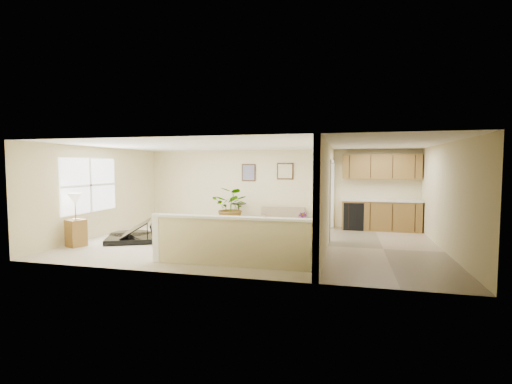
% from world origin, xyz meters
% --- Properties ---
extents(floor, '(9.00, 9.00, 0.00)m').
position_xyz_m(floor, '(0.00, 0.00, 0.00)').
color(floor, beige).
rests_on(floor, ground).
extents(back_wall, '(9.00, 0.04, 2.50)m').
position_xyz_m(back_wall, '(0.00, 3.00, 1.25)').
color(back_wall, beige).
rests_on(back_wall, floor).
extents(front_wall, '(9.00, 0.04, 2.50)m').
position_xyz_m(front_wall, '(0.00, -3.00, 1.25)').
color(front_wall, beige).
rests_on(front_wall, floor).
extents(left_wall, '(0.04, 6.00, 2.50)m').
position_xyz_m(left_wall, '(-4.50, 0.00, 1.25)').
color(left_wall, beige).
rests_on(left_wall, floor).
extents(right_wall, '(0.04, 6.00, 2.50)m').
position_xyz_m(right_wall, '(4.50, 0.00, 1.25)').
color(right_wall, beige).
rests_on(right_wall, floor).
extents(ceiling, '(9.00, 6.00, 0.04)m').
position_xyz_m(ceiling, '(0.00, 0.00, 2.50)').
color(ceiling, white).
rests_on(ceiling, back_wall).
extents(kitchen_vinyl, '(2.70, 6.00, 0.01)m').
position_xyz_m(kitchen_vinyl, '(3.15, 0.00, 0.00)').
color(kitchen_vinyl, tan).
rests_on(kitchen_vinyl, floor).
extents(interior_partition, '(0.18, 5.99, 2.50)m').
position_xyz_m(interior_partition, '(1.80, 0.25, 1.22)').
color(interior_partition, beige).
rests_on(interior_partition, floor).
extents(pony_half_wall, '(3.42, 0.22, 1.00)m').
position_xyz_m(pony_half_wall, '(0.08, -2.30, 0.52)').
color(pony_half_wall, beige).
rests_on(pony_half_wall, floor).
extents(left_window, '(0.05, 2.15, 1.45)m').
position_xyz_m(left_window, '(-4.49, -0.50, 1.45)').
color(left_window, white).
rests_on(left_window, left_wall).
extents(wall_art_left, '(0.48, 0.04, 0.58)m').
position_xyz_m(wall_art_left, '(-0.95, 2.97, 1.75)').
color(wall_art_left, '#3D2916').
rests_on(wall_art_left, back_wall).
extents(wall_mirror, '(0.55, 0.04, 0.55)m').
position_xyz_m(wall_mirror, '(0.30, 2.97, 1.80)').
color(wall_mirror, '#3D2916').
rests_on(wall_mirror, back_wall).
extents(kitchen_cabinets, '(2.36, 0.65, 2.33)m').
position_xyz_m(kitchen_cabinets, '(3.19, 2.73, 0.87)').
color(kitchen_cabinets, olive).
rests_on(kitchen_cabinets, floor).
extents(piano, '(1.86, 1.81, 1.22)m').
position_xyz_m(piano, '(-3.18, -0.46, 0.51)').
color(piano, black).
rests_on(piano, floor).
extents(piano_bench, '(0.55, 0.83, 0.51)m').
position_xyz_m(piano_bench, '(-1.86, -0.30, 0.25)').
color(piano_bench, black).
rests_on(piano_bench, floor).
extents(loveseat, '(1.46, 0.86, 0.82)m').
position_xyz_m(loveseat, '(0.28, 2.54, 0.31)').
color(loveseat, '#96815F').
rests_on(loveseat, floor).
extents(accent_table, '(0.51, 0.51, 0.74)m').
position_xyz_m(accent_table, '(-1.21, 2.65, 0.47)').
color(accent_table, black).
rests_on(accent_table, floor).
extents(palm_plant, '(1.34, 1.22, 1.29)m').
position_xyz_m(palm_plant, '(-1.28, 2.11, 0.64)').
color(palm_plant, black).
rests_on(palm_plant, floor).
extents(small_plant, '(0.31, 0.31, 0.52)m').
position_xyz_m(small_plant, '(0.95, 2.40, 0.22)').
color(small_plant, black).
rests_on(small_plant, floor).
extents(lamp_stand, '(0.50, 0.50, 1.31)m').
position_xyz_m(lamp_stand, '(-4.15, -1.47, 0.55)').
color(lamp_stand, olive).
rests_on(lamp_stand, floor).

